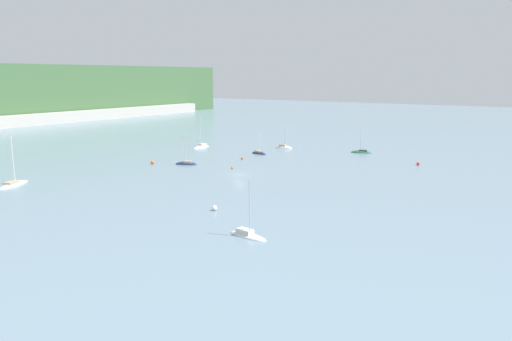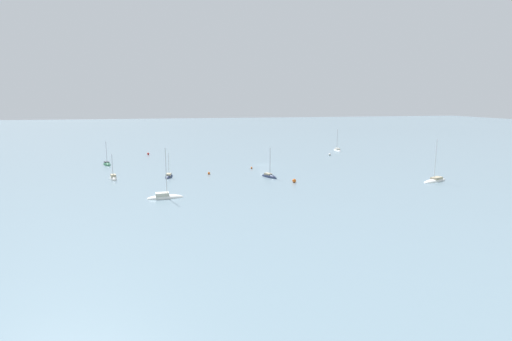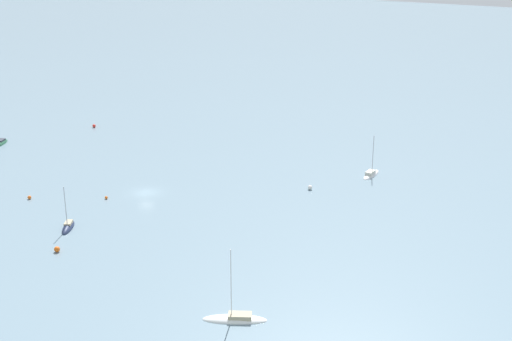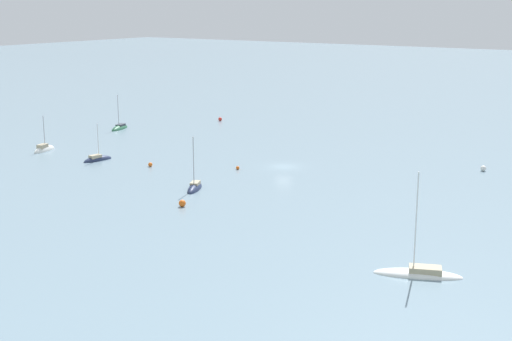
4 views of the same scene
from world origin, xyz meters
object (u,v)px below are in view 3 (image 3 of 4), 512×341
Objects in this scene: sailboat_5 at (235,319)px; mooring_buoy_1 at (106,198)px; sailboat_3 at (0,144)px; sailboat_4 at (371,175)px; sailboat_6 at (68,228)px; mooring_buoy_4 at (29,197)px; mooring_buoy_0 at (94,126)px; mooring_buoy_2 at (57,249)px; mooring_buoy_3 at (310,187)px.

sailboat_5 reaches higher than mooring_buoy_1.
sailboat_4 is at bearing 84.06° from sailboat_3.
sailboat_6 reaches higher than mooring_buoy_1.
mooring_buoy_4 is at bearing -44.00° from sailboat_5.
sailboat_5 reaches higher than sailboat_6.
mooring_buoy_0 is at bearing 133.09° from sailboat_3.
mooring_buoy_0 is at bearing 93.53° from sailboat_4.
mooring_buoy_4 is at bearing -38.29° from mooring_buoy_2.
sailboat_6 reaches higher than mooring_buoy_2.
mooring_buoy_2 is (-4.06, 7.57, 0.36)m from sailboat_6.
sailboat_4 is 0.81× the size of sailboat_5.
mooring_buoy_1 is at bearing 163.37° from sailboat_6.
sailboat_3 is 71.95m from mooring_buoy_3.
mooring_buoy_2 is (-5.89, 20.38, 0.17)m from mooring_buoy_1.
sailboat_4 is 57.85m from sailboat_5.
mooring_buoy_3 is (-60.90, 15.40, 0.04)m from mooring_buoy_0.
sailboat_4 is 69.05m from mooring_buoy_0.
sailboat_3 is 22.11m from mooring_buoy_0.
mooring_buoy_0 is 44.46m from mooring_buoy_4.
sailboat_6 is (37.74, 44.76, -0.04)m from sailboat_4.
mooring_buoy_4 is (12.45, 5.90, 0.06)m from mooring_buoy_1.
mooring_buoy_4 is (14.27, -6.90, 0.24)m from sailboat_6.
sailboat_5 is 46.29m from mooring_buoy_3.
mooring_buoy_2 is (-46.24, 36.36, 0.37)m from sailboat_3.
sailboat_5 is 33.55m from mooring_buoy_2.
mooring_buoy_3 is at bearing -147.86° from mooring_buoy_1.
sailboat_5 is at bearing 170.53° from mooring_buoy_2.
sailboat_3 is 58.82m from mooring_buoy_2.
mooring_buoy_4 is at bearing 34.66° from sailboat_3.
mooring_buoy_2 is 1.35× the size of mooring_buoy_4.
sailboat_4 reaches higher than sailboat_3.
sailboat_6 is at bearing 38.44° from sailboat_3.
mooring_buoy_1 is (39.57, 31.95, 0.14)m from sailboat_4.
sailboat_5 reaches higher than mooring_buoy_0.
sailboat_3 is 51.06m from sailboat_6.
mooring_buoy_1 is at bearing 32.14° from mooring_buoy_3.
mooring_buoy_3 is at bearing 152.65° from sailboat_4.
mooring_buoy_2 is (33.68, 52.33, 0.31)m from sailboat_4.
mooring_buoy_1 is 0.61× the size of mooring_buoy_2.
sailboat_6 is at bearing 154.18° from mooring_buoy_4.
sailboat_6 is at bearing 146.08° from sailboat_4.
sailboat_5 is 55.17m from mooring_buoy_4.
mooring_buoy_1 is (-29.41, 35.19, -0.12)m from mooring_buoy_0.
mooring_buoy_3 is (-71.85, -3.81, 0.36)m from sailboat_3.
mooring_buoy_2 is 23.36m from mooring_buoy_4.
sailboat_4 is at bearing -113.34° from sailboat_5.
sailboat_3 is at bearing -38.11° from mooring_buoy_4.
sailboat_3 is 89.71m from sailboat_5.
mooring_buoy_1 is at bearing -154.63° from mooring_buoy_4.
sailboat_3 is 81.50m from sailboat_4.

